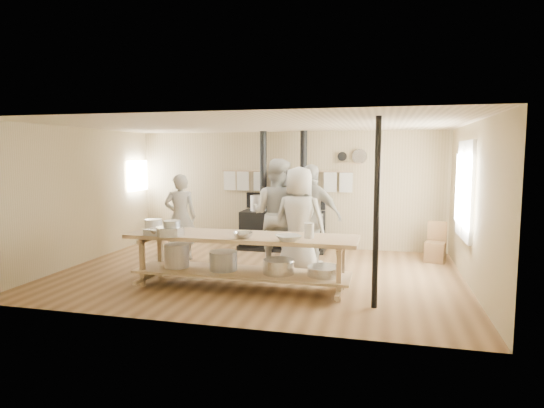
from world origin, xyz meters
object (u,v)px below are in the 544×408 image
at_px(cook_center, 299,221).
at_px(roasting_pan, 159,232).
at_px(cook_right, 311,217).
at_px(chair, 435,250).
at_px(stove, 282,226).
at_px(cook_by_window, 291,213).
at_px(cook_far_left, 180,217).
at_px(prep_table, 241,255).
at_px(cook_left, 277,214).

height_order(cook_center, roasting_pan, cook_center).
height_order(cook_right, chair, cook_right).
bearing_deg(stove, cook_by_window, -37.73).
distance_m(cook_far_left, roasting_pan, 2.00).
xyz_separation_m(stove, cook_right, (0.88, -1.53, 0.44)).
bearing_deg(chair, stove, -172.73).
bearing_deg(cook_right, roasting_pan, 53.07).
distance_m(cook_right, cook_by_window, 1.52).
height_order(prep_table, cook_left, cook_left).
relative_size(stove, cook_far_left, 1.52).
xyz_separation_m(cook_right, cook_by_window, (-0.66, 1.36, -0.13)).
bearing_deg(prep_table, roasting_pan, -164.88).
relative_size(stove, roasting_pan, 6.43).
xyz_separation_m(prep_table, cook_right, (0.88, 1.49, 0.44)).
bearing_deg(roasting_pan, prep_table, 15.12).
relative_size(cook_far_left, roasting_pan, 4.23).
xyz_separation_m(cook_center, chair, (2.43, 1.56, -0.71)).
bearing_deg(cook_right, prep_table, 71.62).
bearing_deg(cook_center, cook_left, -31.46).
distance_m(chair, roasting_pan, 5.31).
height_order(stove, cook_far_left, stove).
relative_size(cook_far_left, cook_by_window, 1.03).
relative_size(cook_left, cook_by_window, 1.21).
bearing_deg(chair, cook_by_window, -170.07).
xyz_separation_m(cook_center, roasting_pan, (-1.96, -1.35, -0.05)).
bearing_deg(cook_by_window, cook_left, -64.85).
bearing_deg(stove, chair, -7.74).
distance_m(prep_table, roasting_pan, 1.32).
relative_size(cook_right, cook_by_window, 1.16).
bearing_deg(cook_far_left, cook_right, 154.33).
height_order(cook_far_left, cook_right, cook_right).
bearing_deg(chair, cook_left, -143.08).
xyz_separation_m(stove, cook_center, (0.73, -1.99, 0.42)).
height_order(cook_center, cook_by_window, cook_center).
height_order(prep_table, roasting_pan, roasting_pan).
relative_size(cook_left, cook_center, 1.07).
bearing_deg(stove, prep_table, -90.04).
bearing_deg(prep_table, cook_by_window, 85.61).
bearing_deg(stove, cook_center, -69.78).
relative_size(prep_table, cook_right, 1.87).
distance_m(stove, chair, 3.20).
height_order(stove, cook_left, stove).
distance_m(cook_center, cook_right, 0.49).
bearing_deg(chair, cook_center, -132.18).
distance_m(cook_left, chair, 3.24).
bearing_deg(cook_far_left, roasting_pan, 82.19).
height_order(prep_table, cook_center, cook_center).
bearing_deg(roasting_pan, chair, 33.65).
xyz_separation_m(cook_center, cook_right, (0.14, 0.47, 0.02)).
height_order(prep_table, cook_by_window, cook_by_window).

